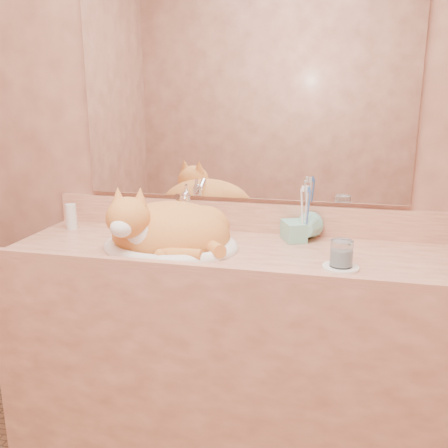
% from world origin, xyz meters
% --- Properties ---
extents(wall_back, '(2.40, 0.02, 2.50)m').
position_xyz_m(wall_back, '(0.00, 1.00, 1.25)').
color(wall_back, brown).
rests_on(wall_back, ground).
extents(vanity_counter, '(1.60, 0.55, 0.85)m').
position_xyz_m(vanity_counter, '(0.00, 0.72, 0.42)').
color(vanity_counter, '#A26049').
rests_on(vanity_counter, floor).
extents(mirror, '(1.30, 0.02, 0.80)m').
position_xyz_m(mirror, '(0.00, 0.99, 1.39)').
color(mirror, white).
rests_on(mirror, wall_back).
extents(sink_basin, '(0.51, 0.43, 0.15)m').
position_xyz_m(sink_basin, '(-0.20, 0.70, 0.93)').
color(sink_basin, white).
rests_on(sink_basin, vanity_counter).
extents(faucet, '(0.08, 0.14, 0.19)m').
position_xyz_m(faucet, '(-0.20, 0.89, 0.94)').
color(faucet, white).
rests_on(faucet, vanity_counter).
extents(cat, '(0.49, 0.43, 0.24)m').
position_xyz_m(cat, '(-0.22, 0.70, 0.93)').
color(cat, '#C9722E').
rests_on(cat, sink_basin).
extents(soap_dispenser, '(0.10, 0.10, 0.17)m').
position_xyz_m(soap_dispenser, '(0.25, 0.85, 0.93)').
color(soap_dispenser, '#7CC7B0').
rests_on(soap_dispenser, vanity_counter).
extents(toothbrush_cup, '(0.12, 0.12, 0.10)m').
position_xyz_m(toothbrush_cup, '(0.27, 0.87, 0.90)').
color(toothbrush_cup, '#7CC7B0').
rests_on(toothbrush_cup, vanity_counter).
extents(toothbrushes, '(0.04, 0.04, 0.22)m').
position_xyz_m(toothbrushes, '(0.27, 0.87, 0.98)').
color(toothbrushes, silver).
rests_on(toothbrushes, toothbrush_cup).
extents(saucer, '(0.12, 0.12, 0.01)m').
position_xyz_m(saucer, '(0.41, 0.61, 0.85)').
color(saucer, white).
rests_on(saucer, vanity_counter).
extents(water_glass, '(0.07, 0.07, 0.09)m').
position_xyz_m(water_glass, '(0.41, 0.61, 0.90)').
color(water_glass, silver).
rests_on(water_glass, saucer).
extents(lotion_bottle, '(0.04, 0.04, 0.11)m').
position_xyz_m(lotion_bottle, '(-0.69, 0.86, 0.90)').
color(lotion_bottle, silver).
rests_on(lotion_bottle, vanity_counter).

